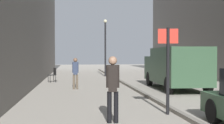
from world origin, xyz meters
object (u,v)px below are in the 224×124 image
at_px(pedestrian_main_foreground, 75,71).
at_px(street_sign_post, 168,63).
at_px(delivery_van, 176,67).
at_px(cafe_chair_near_window, 53,74).
at_px(lamp_post, 105,44).
at_px(pedestrian_mid_block, 113,84).

height_order(pedestrian_main_foreground, street_sign_post, street_sign_post).
bearing_deg(street_sign_post, pedestrian_main_foreground, -57.01).
xyz_separation_m(delivery_van, cafe_chair_near_window, (-6.59, 4.86, -0.63)).
distance_m(pedestrian_main_foreground, street_sign_post, 7.39).
bearing_deg(street_sign_post, lamp_post, -77.99).
xyz_separation_m(pedestrian_main_foreground, street_sign_post, (2.68, -6.86, 0.60)).
relative_size(delivery_van, street_sign_post, 2.08).
xyz_separation_m(pedestrian_mid_block, street_sign_post, (1.78, 0.85, 0.53)).
bearing_deg(cafe_chair_near_window, pedestrian_main_foreground, 175.15).
relative_size(delivery_van, lamp_post, 1.13).
xyz_separation_m(pedestrian_main_foreground, lamp_post, (2.58, 8.94, 1.78)).
relative_size(pedestrian_main_foreground, delivery_van, 0.30).
bearing_deg(pedestrian_mid_block, street_sign_post, 34.35).
bearing_deg(lamp_post, pedestrian_main_foreground, -106.09).
distance_m(delivery_van, street_sign_post, 6.66).
bearing_deg(cafe_chair_near_window, lamp_post, -63.45).
bearing_deg(pedestrian_main_foreground, pedestrian_mid_block, -78.01).
bearing_deg(street_sign_post, pedestrian_mid_block, 37.09).
height_order(pedestrian_main_foreground, pedestrian_mid_block, pedestrian_mid_block).
relative_size(pedestrian_mid_block, street_sign_post, 0.67).
height_order(delivery_van, lamp_post, lamp_post).
relative_size(delivery_van, cafe_chair_near_window, 5.75).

